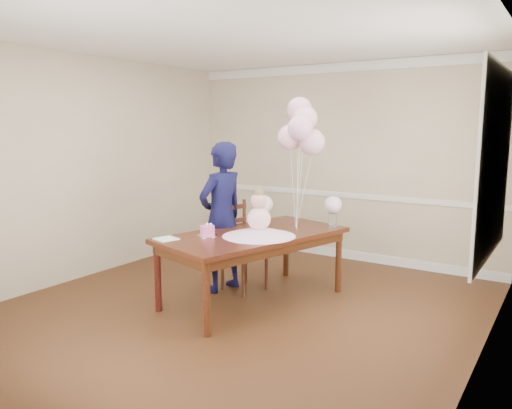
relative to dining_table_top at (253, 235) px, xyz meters
name	(u,v)px	position (x,y,z in m)	size (l,w,h in m)	color
floor	(235,311)	(0.01, -0.34, -0.72)	(4.50, 5.00, 0.00)	black
ceiling	(234,33)	(0.01, -0.34, 1.98)	(4.50, 5.00, 0.02)	white
wall_back	(339,162)	(0.01, 2.16, 0.63)	(4.50, 0.02, 2.70)	tan
wall_left	(83,168)	(-2.24, -0.34, 0.63)	(0.02, 5.00, 2.70)	tan
wall_right	(486,195)	(2.26, -0.34, 0.63)	(0.02, 5.00, 2.70)	tan
chair_rail_trim	(337,195)	(0.01, 2.15, 0.18)	(4.50, 0.02, 0.07)	silver
crown_molding	(341,67)	(0.01, 2.15, 1.91)	(4.50, 0.02, 0.12)	silver
baseboard_trim	(336,253)	(0.01, 2.15, -0.66)	(4.50, 0.02, 0.12)	silver
window_frame	(495,163)	(2.24, 0.16, 0.83)	(0.02, 1.66, 1.56)	white
window_blinds	(492,163)	(2.22, 0.16, 0.83)	(0.01, 1.50, 1.40)	white
dining_table_top	(253,235)	(0.00, 0.00, 0.00)	(0.99, 1.98, 0.05)	black
table_apron	(253,242)	(0.00, 0.00, -0.07)	(0.89, 1.88, 0.10)	black
table_leg_fl	(158,278)	(-0.64, -0.76, -0.37)	(0.07, 0.07, 0.69)	black
table_leg_fr	(207,299)	(0.16, -0.99, -0.37)	(0.07, 0.07, 0.69)	black
table_leg_bl	(286,248)	(-0.16, 0.99, -0.37)	(0.07, 0.07, 0.69)	black
table_leg_br	(338,262)	(0.64, 0.76, -0.37)	(0.07, 0.07, 0.69)	black
baby_skirt	(259,231)	(0.13, -0.09, 0.07)	(0.75, 0.75, 0.10)	#E3A7CD
baby_torso	(259,219)	(0.13, -0.09, 0.20)	(0.24, 0.24, 0.24)	#FFA1CD
baby_head	(259,201)	(0.13, -0.09, 0.39)	(0.17, 0.17, 0.17)	#D29D91
baby_hair	(259,195)	(0.13, -0.09, 0.45)	(0.12, 0.12, 0.12)	brown
cake_platter	(207,236)	(-0.31, -0.38, 0.03)	(0.22, 0.22, 0.01)	silver
birthday_cake	(207,231)	(-0.31, -0.38, 0.08)	(0.15, 0.15, 0.10)	#D6438D
cake_flower_a	(207,224)	(-0.31, -0.38, 0.15)	(0.03, 0.03, 0.03)	white
cake_flower_b	(211,225)	(-0.28, -0.36, 0.15)	(0.03, 0.03, 0.03)	silver
rose_vase_near	(264,220)	(-0.06, 0.33, 0.10)	(0.10, 0.10, 0.16)	white
roses_near	(264,204)	(-0.06, 0.33, 0.28)	(0.19, 0.19, 0.19)	beige
rose_vase_far	(333,221)	(0.59, 0.71, 0.10)	(0.10, 0.10, 0.16)	silver
roses_far	(333,205)	(0.59, 0.71, 0.28)	(0.19, 0.19, 0.19)	beige
napkin	(166,239)	(-0.56, -0.72, 0.03)	(0.20, 0.20, 0.01)	silver
balloon_weight	(296,227)	(0.24, 0.50, 0.03)	(0.04, 0.04, 0.02)	white
balloon_a	(290,137)	(0.15, 0.52, 1.01)	(0.28, 0.28, 0.28)	#FFB4C6
balloon_b	(301,128)	(0.32, 0.42, 1.11)	(0.28, 0.28, 0.28)	#DA9AB9
balloon_c	(305,119)	(0.29, 0.59, 1.21)	(0.28, 0.28, 0.28)	#ECA7B5
balloon_d	(300,110)	(0.20, 0.63, 1.31)	(0.28, 0.28, 0.28)	#D899AF
balloon_e	(312,142)	(0.40, 0.53, 0.96)	(0.28, 0.28, 0.28)	#D99AB0
balloon_ribbon_a	(293,189)	(0.19, 0.51, 0.45)	(0.00, 0.00, 0.83)	silver
balloon_ribbon_b	(298,185)	(0.28, 0.46, 0.50)	(0.00, 0.00, 0.93)	white
balloon_ribbon_c	(300,180)	(0.26, 0.54, 0.55)	(0.00, 0.00, 1.03)	white
balloon_ribbon_d	(298,175)	(0.22, 0.56, 0.60)	(0.00, 0.00, 1.13)	white
balloon_ribbon_e	(304,192)	(0.32, 0.52, 0.42)	(0.00, 0.00, 0.78)	white
dining_chair_seat	(244,252)	(-0.29, 0.26, -0.27)	(0.43, 0.43, 0.05)	#371F0F
chair_leg_fl	(223,271)	(-0.50, 0.13, -0.50)	(0.04, 0.04, 0.42)	#3E1E11
chair_leg_fr	(243,278)	(-0.16, 0.05, -0.50)	(0.04, 0.04, 0.42)	#351A0E
chair_leg_bl	(246,265)	(-0.42, 0.48, -0.50)	(0.04, 0.04, 0.42)	#35170E
chair_leg_br	(266,271)	(-0.08, 0.39, -0.50)	(0.04, 0.04, 0.42)	#3B1C10
chair_back_post_l	(221,226)	(-0.52, 0.14, 0.01)	(0.04, 0.04, 0.55)	#35110E
chair_back_post_r	(244,222)	(-0.44, 0.48, 0.01)	(0.04, 0.04, 0.55)	#3A1B10
chair_slat_low	(233,234)	(-0.48, 0.31, -0.11)	(0.03, 0.39, 0.05)	#34120E
chair_slat_mid	(233,221)	(-0.48, 0.31, 0.05)	(0.03, 0.39, 0.05)	#39190F
chair_slat_top	(233,207)	(-0.48, 0.31, 0.21)	(0.03, 0.39, 0.05)	black
woman	(222,217)	(-0.50, 0.12, 0.12)	(0.61, 0.41, 1.68)	black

